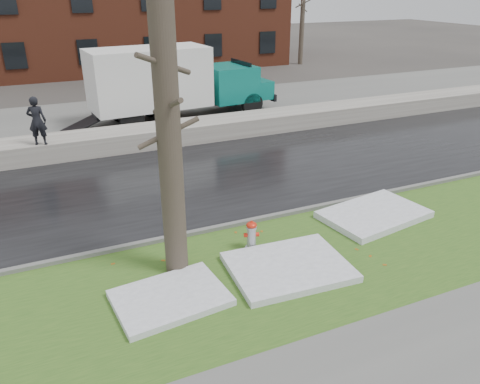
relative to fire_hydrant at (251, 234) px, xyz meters
name	(u,v)px	position (x,y,z in m)	size (l,w,h in m)	color
ground	(235,248)	(-0.31, 0.25, -0.45)	(120.00, 120.00, 0.00)	#47423D
verge	(258,274)	(-0.31, -1.00, -0.43)	(60.00, 4.50, 0.04)	#2D531B
road	(181,182)	(-0.31, 4.75, -0.44)	(60.00, 7.00, 0.03)	black
parking_lot	(128,119)	(-0.31, 13.25, -0.44)	(60.00, 9.00, 0.03)	slate
curb	(220,228)	(-0.31, 1.25, -0.38)	(60.00, 0.15, 0.14)	slate
snowbank	(149,136)	(-0.31, 8.95, -0.08)	(60.00, 1.60, 0.75)	#ABA89C
bg_tree_right	(302,20)	(15.69, 24.25, 2.88)	(1.40, 1.62, 6.50)	brown
fire_hydrant	(251,234)	(0.00, 0.00, 0.00)	(0.38, 0.35, 0.77)	#A4A7AC
tree	(169,136)	(-1.90, -0.12, 2.72)	(1.29, 1.54, 6.21)	brown
box_truck	(172,82)	(1.70, 12.29, 1.33)	(10.18, 3.09, 3.37)	black
worker	(37,121)	(-4.28, 8.35, 1.15)	(0.62, 0.41, 1.71)	black
snow_patch_near	(289,267)	(0.38, -1.17, -0.33)	(2.60, 2.00, 0.16)	white
snow_patch_far	(170,298)	(-2.37, -1.17, -0.34)	(2.20, 1.60, 0.14)	white
snow_patch_side	(374,214)	(3.81, 0.15, -0.32)	(2.80, 1.80, 0.18)	white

